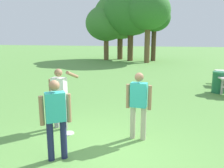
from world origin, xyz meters
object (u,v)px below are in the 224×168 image
Objects in this scene: tree_tall_left at (106,24)px; frisbee at (69,133)px; tree_back_left at (155,19)px; person_bystander at (56,115)px; person_thrower at (60,94)px; tree_far_right at (131,12)px; tree_slender_mid at (148,11)px; trash_can_beside_table at (219,82)px; person_catcher at (139,102)px; tree_broad_center at (120,16)px.

frisbee is at bearing -76.50° from tree_tall_left.
frisbee is at bearing -91.68° from tree_back_left.
tree_tall_left reaches higher than person_bystander.
tree_tall_left is at bearing 102.64° from person_thrower.
tree_far_right is (-1.83, 18.77, 5.00)m from frisbee.
person_thrower is 0.22× the size of tree_far_right.
tree_tall_left is 5.11m from tree_slender_mid.
tree_far_right is at bearing 142.24° from tree_slender_mid.
person_thrower reaches higher than trash_can_beside_table.
tree_far_right reaches higher than person_catcher.
person_thrower is at bearing 139.88° from frisbee.
person_bystander is (-1.44, -1.35, 0.00)m from person_catcher.
tree_far_right reaches higher than tree_slender_mid.
tree_slender_mid reaches higher than person_catcher.
person_bystander is 0.28× the size of tree_back_left.
tree_broad_center reaches higher than person_bystander.
trash_can_beside_table is 0.13× the size of tree_far_right.
frisbee is at bearing -90.35° from tree_slender_mid.
tree_tall_left is 2.98m from tree_far_right.
tree_tall_left is 0.78× the size of tree_far_right.
tree_tall_left is at bearing 159.00° from tree_slender_mid.
trash_can_beside_table is 0.16× the size of tree_tall_left.
frisbee is (-1.77, -0.18, -0.93)m from person_catcher.
person_thrower is at bearing -91.61° from tree_slender_mid.
person_catcher is (2.14, -0.13, -0.02)m from person_thrower.
frisbee is at bearing -84.45° from tree_far_right.
tree_back_left reaches higher than trash_can_beside_table.
tree_far_right is at bearing -6.26° from tree_tall_left.
tree_broad_center is at bearing 98.28° from person_thrower.
trash_can_beside_table is (4.24, 6.93, -0.46)m from person_bystander.
tree_tall_left is at bearing 124.47° from trash_can_beside_table.
trash_can_beside_table is at bearing -55.53° from tree_tall_left.
person_bystander is at bearing -76.37° from tree_tall_left.
tree_back_left is (0.24, 20.42, 3.40)m from person_bystander.
tree_far_right is (-6.39, 13.02, 4.53)m from trash_can_beside_table.
tree_slender_mid is (-4.46, 11.52, 4.38)m from trash_can_beside_table.
person_thrower is 1.00× the size of person_catcher.
person_catcher is 19.41m from tree_back_left.
tree_slender_mid is at bearing 95.54° from person_catcher.
tree_back_left is (-1.20, 19.08, 3.40)m from person_catcher.
person_catcher is at bearing -79.07° from tree_far_right.
tree_far_right is at bearing 100.93° from person_catcher.
tree_slender_mid reaches higher than trash_can_beside_table.
person_catcher is at bearing -3.60° from person_thrower.
trash_can_beside_table is at bearing 58.55° from person_bystander.
person_catcher is 0.28× the size of tree_tall_left.
tree_slender_mid is 2.09m from tree_back_left.
person_catcher is at bearing -84.46° from tree_slender_mid.
tree_broad_center reaches higher than person_catcher.
trash_can_beside_table is at bearing -73.49° from tree_back_left.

